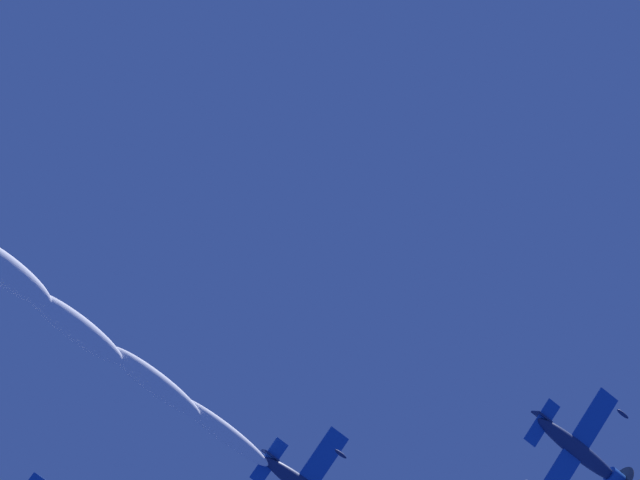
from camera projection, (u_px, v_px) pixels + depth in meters
airplane_lead at (581, 452)px, 89.09m from camera, size 8.29×8.34×4.36m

